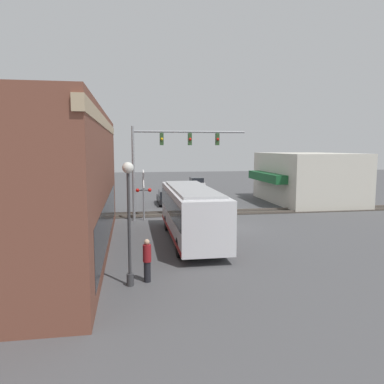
{
  "coord_description": "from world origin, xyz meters",
  "views": [
    {
      "loc": [
        -24.32,
        6.28,
        5.45
      ],
      "look_at": [
        2.51,
        1.85,
        2.22
      ],
      "focal_mm": 35.0,
      "sensor_mm": 36.0,
      "label": 1
    }
  ],
  "objects_px": {
    "parked_car_black": "(167,198)",
    "parked_car_white": "(196,183)",
    "pedestrian_by_lamp": "(147,260)",
    "crossing_signal": "(144,190)",
    "streetlamp": "(129,213)",
    "parked_car_red": "(183,189)",
    "pedestrian_near_bus": "(218,221)",
    "city_bus": "(191,211)"
  },
  "relations": [
    {
      "from": "parked_car_black",
      "to": "parked_car_red",
      "type": "bearing_deg",
      "value": -19.7
    },
    {
      "from": "parked_car_black",
      "to": "parked_car_red",
      "type": "distance_m",
      "value": 7.71
    },
    {
      "from": "crossing_signal",
      "to": "pedestrian_by_lamp",
      "type": "xyz_separation_m",
      "value": [
        -13.12,
        0.35,
        -1.38
      ]
    },
    {
      "from": "crossing_signal",
      "to": "parked_car_white",
      "type": "xyz_separation_m",
      "value": [
        22.26,
        -7.93,
        -1.64
      ]
    },
    {
      "from": "parked_car_white",
      "to": "pedestrian_by_lamp",
      "type": "bearing_deg",
      "value": 166.82
    },
    {
      "from": "pedestrian_near_bus",
      "to": "parked_car_black",
      "type": "bearing_deg",
      "value": 8.1
    },
    {
      "from": "city_bus",
      "to": "crossing_signal",
      "type": "distance_m",
      "value": 7.12
    },
    {
      "from": "pedestrian_near_bus",
      "to": "pedestrian_by_lamp",
      "type": "xyz_separation_m",
      "value": [
        -7.6,
        4.78,
        0.05
      ]
    },
    {
      "from": "parked_car_black",
      "to": "parked_car_white",
      "type": "relative_size",
      "value": 1.04
    },
    {
      "from": "crossing_signal",
      "to": "city_bus",
      "type": "bearing_deg",
      "value": -159.08
    },
    {
      "from": "parked_car_red",
      "to": "pedestrian_near_bus",
      "type": "bearing_deg",
      "value": 178.05
    },
    {
      "from": "parked_car_red",
      "to": "streetlamp",
      "type": "bearing_deg",
      "value": 167.79
    },
    {
      "from": "parked_car_red",
      "to": "city_bus",
      "type": "bearing_deg",
      "value": 173.17
    },
    {
      "from": "crossing_signal",
      "to": "pedestrian_by_lamp",
      "type": "distance_m",
      "value": 13.2
    },
    {
      "from": "parked_car_black",
      "to": "pedestrian_by_lamp",
      "type": "height_order",
      "value": "pedestrian_by_lamp"
    },
    {
      "from": "city_bus",
      "to": "streetlamp",
      "type": "distance_m",
      "value": 7.8
    },
    {
      "from": "crossing_signal",
      "to": "streetlamp",
      "type": "relative_size",
      "value": 0.78
    },
    {
      "from": "pedestrian_near_bus",
      "to": "pedestrian_by_lamp",
      "type": "height_order",
      "value": "pedestrian_by_lamp"
    },
    {
      "from": "streetlamp",
      "to": "pedestrian_near_bus",
      "type": "relative_size",
      "value": 2.88
    },
    {
      "from": "parked_car_black",
      "to": "pedestrian_by_lamp",
      "type": "xyz_separation_m",
      "value": [
        -20.94,
        2.88,
        0.27
      ]
    },
    {
      "from": "pedestrian_by_lamp",
      "to": "parked_car_black",
      "type": "bearing_deg",
      "value": -7.84
    },
    {
      "from": "parked_car_red",
      "to": "pedestrian_by_lamp",
      "type": "xyz_separation_m",
      "value": [
        -28.2,
        5.48,
        0.27
      ]
    },
    {
      "from": "city_bus",
      "to": "pedestrian_by_lamp",
      "type": "xyz_separation_m",
      "value": [
        -6.49,
        2.88,
        -0.83
      ]
    },
    {
      "from": "streetlamp",
      "to": "parked_car_black",
      "type": "xyz_separation_m",
      "value": [
        21.28,
        -3.57,
        -2.29
      ]
    },
    {
      "from": "parked_car_red",
      "to": "crossing_signal",
      "type": "bearing_deg",
      "value": 161.2
    },
    {
      "from": "streetlamp",
      "to": "parked_car_black",
      "type": "distance_m",
      "value": 21.7
    },
    {
      "from": "pedestrian_near_bus",
      "to": "parked_car_white",
      "type": "bearing_deg",
      "value": -7.19
    },
    {
      "from": "pedestrian_by_lamp",
      "to": "parked_car_red",
      "type": "bearing_deg",
      "value": -11.0
    },
    {
      "from": "streetlamp",
      "to": "parked_car_red",
      "type": "xyz_separation_m",
      "value": [
        28.54,
        -6.17,
        -2.29
      ]
    },
    {
      "from": "streetlamp",
      "to": "parked_car_white",
      "type": "relative_size",
      "value": 1.15
    },
    {
      "from": "city_bus",
      "to": "streetlamp",
      "type": "height_order",
      "value": "streetlamp"
    },
    {
      "from": "parked_car_black",
      "to": "crossing_signal",
      "type": "bearing_deg",
      "value": 162.05
    },
    {
      "from": "city_bus",
      "to": "pedestrian_near_bus",
      "type": "xyz_separation_m",
      "value": [
        1.11,
        -1.9,
        -0.87
      ]
    },
    {
      "from": "crossing_signal",
      "to": "pedestrian_by_lamp",
      "type": "bearing_deg",
      "value": 178.47
    },
    {
      "from": "city_bus",
      "to": "parked_car_red",
      "type": "bearing_deg",
      "value": -6.83
    },
    {
      "from": "crossing_signal",
      "to": "parked_car_black",
      "type": "xyz_separation_m",
      "value": [
        7.82,
        -2.53,
        -1.66
      ]
    },
    {
      "from": "streetlamp",
      "to": "pedestrian_by_lamp",
      "type": "height_order",
      "value": "streetlamp"
    },
    {
      "from": "streetlamp",
      "to": "pedestrian_by_lamp",
      "type": "bearing_deg",
      "value": -63.96
    },
    {
      "from": "parked_car_black",
      "to": "pedestrian_near_bus",
      "type": "height_order",
      "value": "pedestrian_near_bus"
    },
    {
      "from": "parked_car_red",
      "to": "pedestrian_by_lamp",
      "type": "relative_size",
      "value": 2.44
    },
    {
      "from": "pedestrian_near_bus",
      "to": "pedestrian_by_lamp",
      "type": "distance_m",
      "value": 8.98
    },
    {
      "from": "parked_car_white",
      "to": "pedestrian_near_bus",
      "type": "height_order",
      "value": "pedestrian_near_bus"
    }
  ]
}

